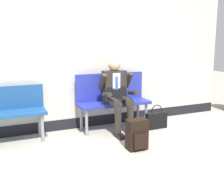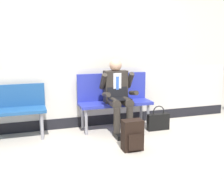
% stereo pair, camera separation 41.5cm
% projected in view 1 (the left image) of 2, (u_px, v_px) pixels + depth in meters
% --- Properties ---
extents(ground_plane, '(18.00, 18.00, 0.00)m').
position_uv_depth(ground_plane, '(106.00, 135.00, 4.42)').
color(ground_plane, '#B2A899').
extents(station_wall, '(5.51, 0.14, 3.04)m').
position_uv_depth(station_wall, '(93.00, 43.00, 4.69)').
color(station_wall, beige).
rests_on(station_wall, ground).
extents(bench_with_person, '(1.28, 0.42, 0.97)m').
position_uv_depth(bench_with_person, '(112.00, 97.00, 4.71)').
color(bench_with_person, '#28339E').
rests_on(bench_with_person, ground).
extents(bench_empty, '(1.06, 0.42, 0.85)m').
position_uv_depth(bench_empty, '(9.00, 109.00, 4.04)').
color(bench_empty, navy).
rests_on(bench_empty, ground).
extents(person_seated, '(0.57, 0.70, 1.24)m').
position_uv_depth(person_seated, '(117.00, 93.00, 4.51)').
color(person_seated, '#2D2823').
rests_on(person_seated, ground).
extents(backpack, '(0.29, 0.22, 0.44)m').
position_uv_depth(backpack, '(137.00, 135.00, 3.80)').
color(backpack, black).
rests_on(backpack, ground).
extents(handbag, '(0.40, 0.10, 0.44)m').
position_uv_depth(handbag, '(156.00, 120.00, 4.72)').
color(handbag, black).
rests_on(handbag, ground).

